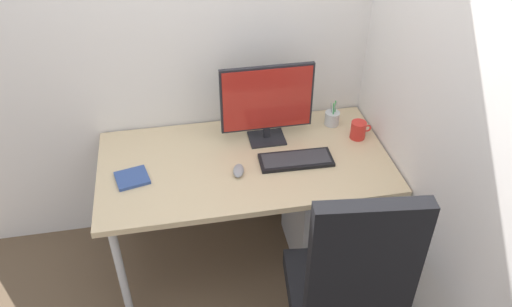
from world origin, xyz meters
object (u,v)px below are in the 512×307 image
object	(u,v)px
keyboard	(296,160)
pen_holder	(332,118)
notebook	(132,178)
office_chair	(348,289)
filing_cabinet	(323,213)
mouse	(239,171)
monitor	(267,101)
coffee_mug	(358,130)

from	to	relation	value
keyboard	pen_holder	bearing A→B (deg)	46.51
notebook	office_chair	bearing A→B (deg)	-53.99
filing_cabinet	mouse	bearing A→B (deg)	-172.19
keyboard	notebook	size ratio (longest dim) A/B	2.47
monitor	keyboard	world-z (taller)	monitor
office_chair	filing_cabinet	bearing A→B (deg)	78.83
keyboard	pen_holder	distance (m)	0.44
monitor	mouse	bearing A→B (deg)	-126.22
keyboard	mouse	distance (m)	0.32
pen_holder	coffee_mug	xyz separation A→B (m)	(0.11, -0.16, 0.01)
keyboard	coffee_mug	bearing A→B (deg)	20.92
filing_cabinet	notebook	size ratio (longest dim) A/B	3.65
mouse	coffee_mug	bearing A→B (deg)	28.18
notebook	filing_cabinet	bearing A→B (deg)	-11.76
notebook	keyboard	bearing A→B (deg)	-13.59
mouse	coffee_mug	xyz separation A→B (m)	(0.72, 0.19, 0.04)
monitor	notebook	world-z (taller)	monitor
mouse	filing_cabinet	bearing A→B (deg)	20.98
monitor	mouse	xyz separation A→B (m)	(-0.21, -0.28, -0.23)
keyboard	notebook	world-z (taller)	keyboard
monitor	keyboard	distance (m)	0.36
mouse	monitor	bearing A→B (deg)	66.95
filing_cabinet	mouse	distance (m)	0.70
filing_cabinet	keyboard	size ratio (longest dim) A/B	1.48
office_chair	mouse	size ratio (longest dim) A/B	11.44
coffee_mug	notebook	bearing A→B (deg)	-173.56
monitor	coffee_mug	xyz separation A→B (m)	(0.52, -0.09, -0.19)
monitor	pen_holder	size ratio (longest dim) A/B	3.28
filing_cabinet	keyboard	world-z (taller)	keyboard
mouse	notebook	world-z (taller)	mouse
monitor	notebook	distance (m)	0.83
office_chair	monitor	bearing A→B (deg)	98.49
monitor	keyboard	xyz separation A→B (m)	(0.11, -0.24, -0.24)
mouse	coffee_mug	world-z (taller)	coffee_mug
monitor	coffee_mug	bearing A→B (deg)	-9.79
office_chair	keyboard	distance (m)	0.79
office_chair	keyboard	bearing A→B (deg)	92.95
mouse	keyboard	bearing A→B (deg)	20.25
mouse	office_chair	bearing A→B (deg)	-50.95
mouse	notebook	bearing A→B (deg)	-172.08
office_chair	coffee_mug	xyz separation A→B (m)	(0.36, 0.94, 0.16)
filing_cabinet	mouse	xyz separation A→B (m)	(-0.52, -0.07, 0.46)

